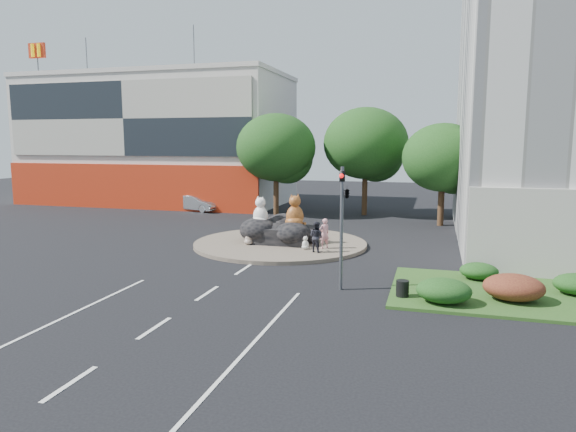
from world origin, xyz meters
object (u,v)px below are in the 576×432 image
cat_tabby (295,211)px  kitten_calico (249,236)px  pedestrian_pink (324,233)px  litter_bin (402,288)px  parked_car (197,203)px  kitten_white (305,242)px  cat_white (261,211)px  pedestrian_dark (316,237)px

cat_tabby → kitten_calico: bearing=173.7°
cat_tabby → pedestrian_pink: 2.39m
litter_bin → parked_car: bearing=132.0°
pedestrian_pink → cat_tabby: bearing=-67.8°
kitten_white → pedestrian_pink: pedestrian_pink is taller
parked_car → litter_bin: size_ratio=6.79×
cat_white → cat_tabby: (2.03, 0.10, 0.08)m
parked_car → litter_bin: bearing=-123.3°
kitten_calico → litter_bin: bearing=-20.2°
kitten_white → parked_car: size_ratio=0.18×
kitten_white → pedestrian_dark: pedestrian_dark is taller
kitten_white → pedestrian_dark: (0.72, -0.53, 0.44)m
parked_car → cat_white: bearing=-126.0°
cat_tabby → pedestrian_pink: size_ratio=1.18×
cat_tabby → pedestrian_pink: (1.93, -0.94, -1.05)m
cat_white → litter_bin: (8.62, -8.41, -1.56)m
cat_tabby → kitten_calico: size_ratio=2.05×
parked_car → litter_bin: 28.15m
cat_tabby → parked_car: cat_tabby is taller
litter_bin → pedestrian_pink: bearing=121.6°
pedestrian_pink → litter_bin: pedestrian_pink is taller
pedestrian_dark → pedestrian_pink: bearing=-74.7°
parked_car → pedestrian_pink: bearing=-118.6°
kitten_white → pedestrian_dark: size_ratio=0.46×
cat_tabby → kitten_white: 2.30m
kitten_calico → pedestrian_pink: size_ratio=0.58×
kitten_white → litter_bin: bearing=-103.2°
cat_white → pedestrian_pink: 4.16m
litter_bin → cat_tabby: bearing=127.7°
kitten_calico → kitten_white: size_ratio=1.27×
kitten_calico → kitten_white: bearing=13.2°
litter_bin → kitten_calico: bearing=140.4°
cat_tabby → kitten_white: size_ratio=2.61×
kitten_white → kitten_calico: bearing=122.3°
pedestrian_pink → pedestrian_dark: (-0.22, -1.03, -0.01)m
cat_white → kitten_white: 3.60m
pedestrian_pink → cat_white: bearing=-53.7°
cat_white → kitten_calico: 1.68m
parked_car → pedestrian_dark: bearing=-121.1°
kitten_calico → cat_tabby: bearing=43.5°
cat_tabby → pedestrian_dark: bearing=-79.5°
cat_tabby → pedestrian_pink: bearing=-56.4°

